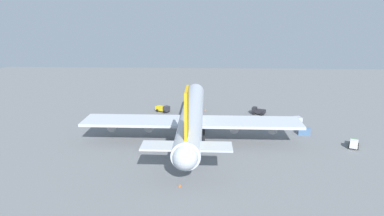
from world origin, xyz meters
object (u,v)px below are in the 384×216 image
object	(u,v)px
cargo_airplane	(192,116)
cargo_container_fore	(298,120)
baggage_tug	(258,111)
cargo_container_aft	(304,131)
safety_cone_tail	(180,185)
catering_truck	(354,143)
pushback_tractor	(163,109)
safety_cone_nose	(206,110)

from	to	relation	value
cargo_airplane	cargo_container_fore	distance (m)	35.91
baggage_tug	cargo_container_aft	size ratio (longest dim) A/B	1.40
safety_cone_tail	catering_truck	bearing A→B (deg)	-62.38
cargo_airplane	baggage_tug	size ratio (longest dim) A/B	12.53
pushback_tractor	cargo_container_fore	distance (m)	44.22
cargo_airplane	pushback_tractor	distance (m)	27.95
baggage_tug	safety_cone_tail	distance (m)	55.41
cargo_airplane	cargo_container_fore	size ratio (longest dim) A/B	20.49
baggage_tug	cargo_airplane	bearing A→B (deg)	138.42
catering_truck	safety_cone_tail	xyz separation A→B (m)	(-22.08, 42.20, -0.82)
pushback_tractor	safety_cone_nose	bearing A→B (deg)	-80.11
catering_truck	safety_cone_nose	size ratio (longest dim) A/B	8.15
baggage_tug	cargo_container_aft	world-z (taller)	baggage_tug
cargo_container_fore	cargo_airplane	bearing A→B (deg)	115.41
cargo_container_fore	safety_cone_tail	size ratio (longest dim) A/B	4.55
cargo_container_fore	cargo_container_aft	size ratio (longest dim) A/B	0.86
baggage_tug	cargo_container_aft	bearing A→B (deg)	-152.61
pushback_tractor	safety_cone_nose	xyz separation A→B (m)	(2.53, -14.51, -0.87)
cargo_container_fore	baggage_tug	bearing A→B (deg)	52.33
cargo_airplane	cargo_container_fore	bearing A→B (deg)	-64.59
safety_cone_nose	safety_cone_tail	xyz separation A→B (m)	(-54.70, 4.70, 0.01)
baggage_tug	pushback_tractor	distance (m)	32.11
cargo_container_aft	cargo_container_fore	bearing A→B (deg)	-4.99
safety_cone_tail	pushback_tractor	bearing A→B (deg)	10.65
pushback_tractor	safety_cone_tail	bearing A→B (deg)	-169.35
cargo_airplane	pushback_tractor	size ratio (longest dim) A/B	11.59
cargo_container_fore	cargo_container_aft	xyz separation A→B (m)	(-10.91, 0.95, 0.08)
safety_cone_nose	pushback_tractor	bearing A→B (deg)	99.89
baggage_tug	safety_cone_nose	distance (m)	18.03
cargo_container_aft	pushback_tractor	bearing A→B (deg)	63.67
cargo_container_aft	cargo_airplane	bearing A→B (deg)	97.91
catering_truck	cargo_container_fore	world-z (taller)	catering_truck
catering_truck	pushback_tractor	size ratio (longest dim) A/B	0.98
baggage_tug	safety_cone_tail	bearing A→B (deg)	156.31
pushback_tractor	cargo_container_aft	bearing A→B (deg)	-116.33
safety_cone_nose	cargo_container_fore	bearing A→B (deg)	-113.57
baggage_tug	catering_truck	bearing A→B (deg)	-145.16
cargo_airplane	safety_cone_nose	xyz separation A→B (m)	(27.70, -3.49, -5.98)
cargo_airplane	catering_truck	distance (m)	41.61
cargo_container_fore	pushback_tractor	bearing A→B (deg)	77.01
safety_cone_nose	safety_cone_tail	world-z (taller)	safety_cone_tail
catering_truck	safety_cone_nose	xyz separation A→B (m)	(32.62, 37.50, -0.83)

